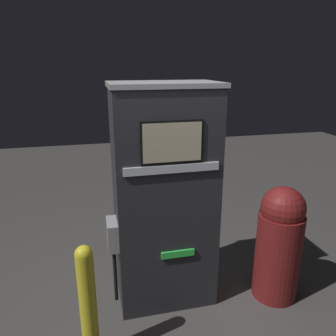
{
  "coord_description": "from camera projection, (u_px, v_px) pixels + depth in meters",
  "views": [
    {
      "loc": [
        -0.61,
        -2.41,
        2.2
      ],
      "look_at": [
        0.0,
        0.14,
        1.37
      ],
      "focal_mm": 35.0,
      "sensor_mm": 36.0,
      "label": 1
    }
  ],
  "objects": [
    {
      "name": "safety_bollard",
      "position": [
        88.0,
        304.0,
        2.39
      ],
      "size": [
        0.13,
        0.13,
        1.01
      ],
      "color": "yellow",
      "rests_on": "ground_plane"
    },
    {
      "name": "gas_pump",
      "position": [
        164.0,
        198.0,
        2.97
      ],
      "size": [
        1.0,
        0.58,
        2.06
      ],
      "color": "#28282D",
      "rests_on": "ground_plane"
    },
    {
      "name": "trash_bin",
      "position": [
        279.0,
        242.0,
        3.11
      ],
      "size": [
        0.43,
        0.43,
        1.14
      ],
      "color": "maroon",
      "rests_on": "ground_plane"
    },
    {
      "name": "ground_plane",
      "position": [
        171.0,
        312.0,
        3.04
      ],
      "size": [
        14.0,
        14.0,
        0.0
      ],
      "primitive_type": "plane",
      "color": "#423F3D"
    }
  ]
}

